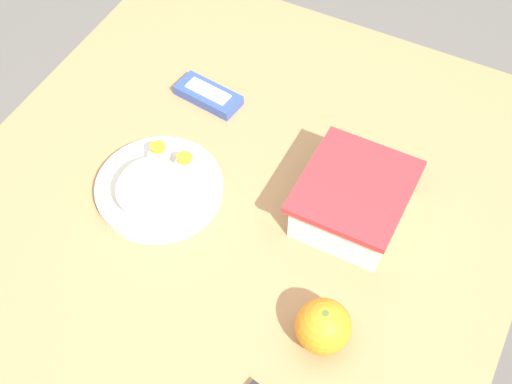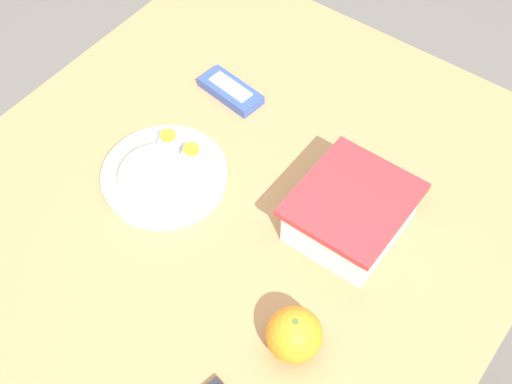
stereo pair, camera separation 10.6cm
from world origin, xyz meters
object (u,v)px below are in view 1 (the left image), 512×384
Objects in this scene: orange_fruit at (323,326)px; food_container at (353,202)px; rice_plate at (156,185)px; candy_bar at (208,95)px.

food_container is at bearing -168.17° from orange_fruit.
rice_plate is (0.10, -0.28, -0.01)m from food_container.
food_container is 1.45× the size of candy_bar.
orange_fruit reaches higher than rice_plate.
rice_plate is 0.22m from candy_bar.
orange_fruit is 0.62× the size of candy_bar.
rice_plate reaches higher than candy_bar.
orange_fruit is 0.48m from candy_bar.
orange_fruit is 0.34m from rice_plate.
orange_fruit is at bearing 47.81° from candy_bar.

